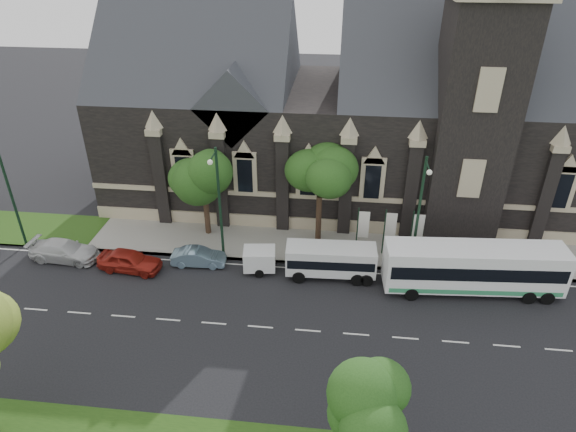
# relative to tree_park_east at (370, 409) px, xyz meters

# --- Properties ---
(ground) EXTENTS (160.00, 160.00, 0.00)m
(ground) POSITION_rel_tree_park_east_xyz_m (-6.18, 9.32, -4.62)
(ground) COLOR black
(ground) RESTS_ON ground
(sidewalk) EXTENTS (80.00, 5.00, 0.15)m
(sidewalk) POSITION_rel_tree_park_east_xyz_m (-6.18, 18.82, -4.54)
(sidewalk) COLOR gray
(sidewalk) RESTS_ON ground
(museum) EXTENTS (40.00, 17.70, 29.90)m
(museum) POSITION_rel_tree_park_east_xyz_m (-1.06, 28.10, 3.55)
(museum) COLOR black
(museum) RESTS_ON ground
(tree_park_east) EXTENTS (3.40, 3.40, 6.28)m
(tree_park_east) POSITION_rel_tree_park_east_xyz_m (0.00, 0.00, 0.00)
(tree_park_east) COLOR black
(tree_park_east) RESTS_ON ground
(tree_walk_right) EXTENTS (4.08, 4.08, 7.80)m
(tree_walk_right) POSITION_rel_tree_park_east_xyz_m (-2.96, 20.04, 1.20)
(tree_walk_right) COLOR black
(tree_walk_right) RESTS_ON ground
(tree_walk_left) EXTENTS (3.91, 3.91, 7.64)m
(tree_walk_left) POSITION_rel_tree_park_east_xyz_m (-11.97, 20.03, 1.12)
(tree_walk_left) COLOR black
(tree_walk_left) RESTS_ON ground
(street_lamp_near) EXTENTS (0.36, 1.88, 9.00)m
(street_lamp_near) POSITION_rel_tree_park_east_xyz_m (3.82, 16.42, 0.49)
(street_lamp_near) COLOR black
(street_lamp_near) RESTS_ON ground
(street_lamp_mid) EXTENTS (0.36, 1.88, 9.00)m
(street_lamp_mid) POSITION_rel_tree_park_east_xyz_m (-10.18, 16.42, 0.49)
(street_lamp_mid) COLOR black
(street_lamp_mid) RESTS_ON ground
(street_lamp_far) EXTENTS (0.36, 1.88, 9.00)m
(street_lamp_far) POSITION_rel_tree_park_east_xyz_m (-26.18, 16.42, 0.49)
(street_lamp_far) COLOR black
(street_lamp_far) RESTS_ON ground
(banner_flag_left) EXTENTS (0.90, 0.10, 4.00)m
(banner_flag_left) POSITION_rel_tree_park_east_xyz_m (0.11, 18.32, -2.24)
(banner_flag_left) COLOR black
(banner_flag_left) RESTS_ON ground
(banner_flag_center) EXTENTS (0.90, 0.10, 4.00)m
(banner_flag_center) POSITION_rel_tree_park_east_xyz_m (2.11, 18.32, -2.24)
(banner_flag_center) COLOR black
(banner_flag_center) RESTS_ON ground
(banner_flag_right) EXTENTS (0.90, 0.10, 4.00)m
(banner_flag_right) POSITION_rel_tree_park_east_xyz_m (4.11, 18.32, -2.24)
(banner_flag_right) COLOR black
(banner_flag_right) RESTS_ON ground
(tour_coach) EXTENTS (12.09, 3.43, 3.49)m
(tour_coach) POSITION_rel_tree_park_east_xyz_m (7.63, 14.61, -2.72)
(tour_coach) COLOR white
(tour_coach) RESTS_ON ground
(shuttle_bus) EXTENTS (6.41, 2.49, 2.44)m
(shuttle_bus) POSITION_rel_tree_park_east_xyz_m (-2.00, 15.22, -3.19)
(shuttle_bus) COLOR silver
(shuttle_bus) RESTS_ON ground
(box_trailer) EXTENTS (3.39, 2.00, 1.77)m
(box_trailer) POSITION_rel_tree_park_east_xyz_m (-7.17, 15.31, -3.62)
(box_trailer) COLOR silver
(box_trailer) RESTS_ON ground
(sedan) EXTENTS (4.06, 1.59, 1.32)m
(sedan) POSITION_rel_tree_park_east_xyz_m (-11.79, 15.52, -3.96)
(sedan) COLOR #6D8A9D
(sedan) RESTS_ON ground
(car_far_red) EXTENTS (4.82, 2.34, 1.59)m
(car_far_red) POSITION_rel_tree_park_east_xyz_m (-16.62, 14.33, -3.83)
(car_far_red) COLOR maroon
(car_far_red) RESTS_ON ground
(car_far_white) EXTENTS (5.31, 2.40, 1.51)m
(car_far_white) POSITION_rel_tree_park_east_xyz_m (-22.04, 15.08, -3.86)
(car_far_white) COLOR silver
(car_far_white) RESTS_ON ground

